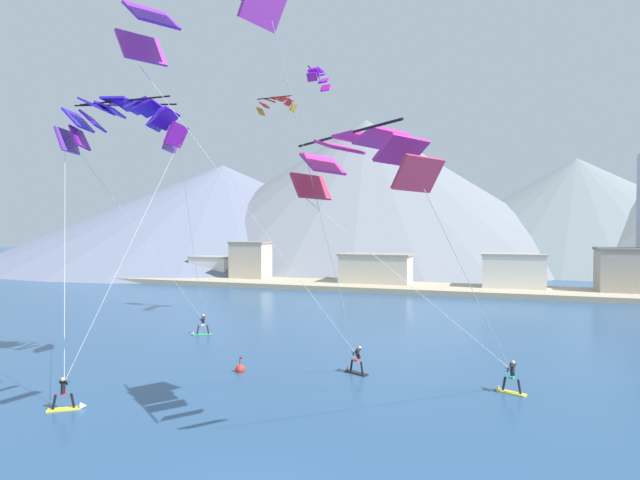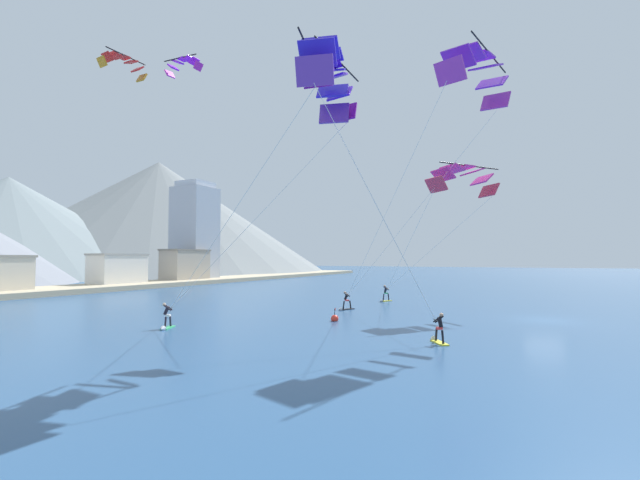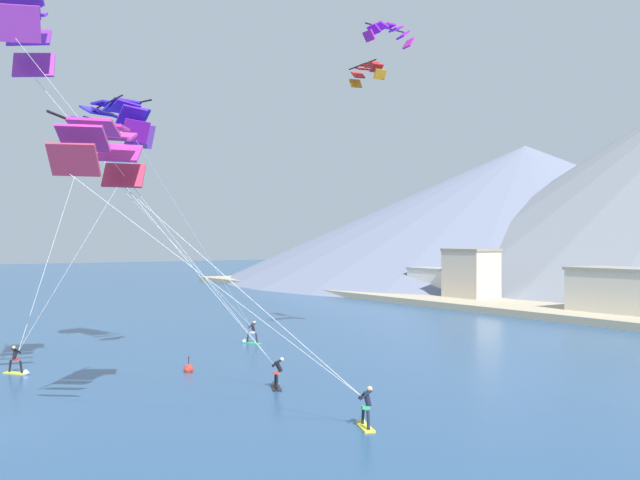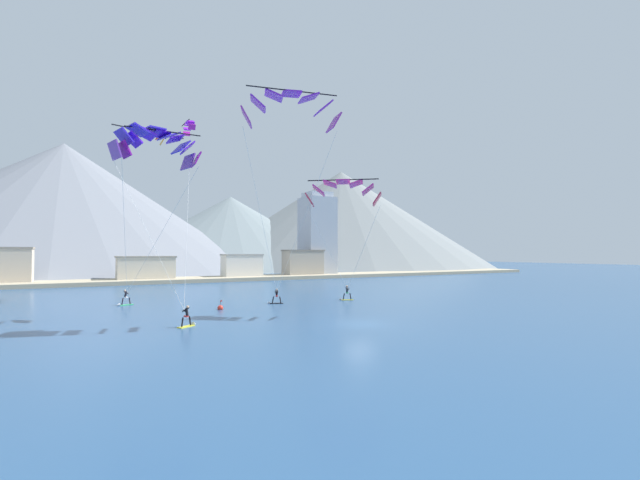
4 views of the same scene
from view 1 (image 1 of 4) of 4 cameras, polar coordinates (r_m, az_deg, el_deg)
name	(u,v)px [view 1 (image 1 of 4)]	position (r m, az deg, el deg)	size (l,w,h in m)	color
kitesurfer_near_lead	(200,329)	(42.01, -13.52, -9.83)	(1.75, 1.07, 1.70)	#33B266
kitesurfer_near_trail	(354,365)	(30.68, 3.92, -14.04)	(1.75, 1.09, 1.66)	black
kitesurfer_mid_center	(69,400)	(27.57, -26.79, -15.99)	(1.65, 1.33, 1.68)	yellow
kitesurfer_far_left	(508,382)	(28.90, 20.67, -14.98)	(1.76, 1.03, 1.77)	yellow
parafoil_kite_near_lead	(129,120)	(32.08, -20.98, 12.64)	(6.94, 12.01, 14.75)	#7C1197
parafoil_kite_mid_center	(119,120)	(32.45, -21.96, 12.63)	(7.16, 7.56, 14.91)	#6833A6
parafoil_kite_far_left	(359,158)	(19.71, 4.48, 9.32)	(9.35, 11.30, 10.92)	#C7304B
parafoil_kite_distant_high_outer	(318,76)	(45.71, -0.19, 18.20)	(1.10, 3.97, 1.41)	#BB20A8
parafoil_kite_distant_low_drift	(276,103)	(48.60, -5.00, 15.31)	(4.02, 1.31, 1.50)	orange
race_marker_buoy	(240,369)	(31.28, -9.14, -14.35)	(0.56, 0.56, 1.02)	red
shoreline_strip	(435,289)	(70.23, 12.96, -5.44)	(180.00, 10.00, 0.70)	tan
shore_building_harbour_front	(251,262)	(80.60, -7.93, -2.48)	(5.96, 4.26, 6.47)	beige
shore_building_promenade_mid	(376,270)	(73.34, 6.41, -3.47)	(10.33, 5.67, 4.91)	beige
shore_building_quay_east	(513,273)	(71.61, 21.20, -3.53)	(8.16, 4.49, 5.24)	silver
shore_building_quay_west	(212,268)	(86.61, -12.20, -3.09)	(7.00, 4.21, 3.87)	silver
shore_building_old_town	(635,273)	(73.34, 32.32, -3.17)	(8.76, 4.71, 6.18)	#A89E8E
mountain_peak_central_summit	(576,211)	(136.22, 27.24, 2.97)	(89.47, 89.47, 25.61)	slate
mountain_peak_east_shoulder	(366,190)	(134.69, 5.26, 5.69)	(115.42, 115.42, 37.60)	slate
mountain_peak_far_spur	(223,213)	(138.04, -11.03, 3.08)	(116.69, 116.69, 25.68)	slate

